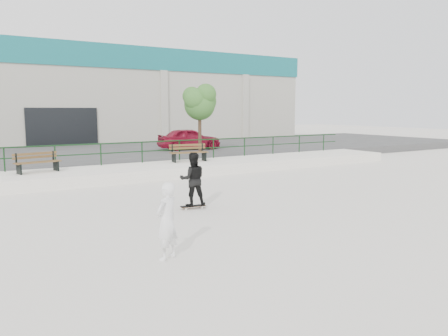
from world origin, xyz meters
TOP-DOWN VIEW (x-y plane):
  - ground at (0.00, 0.00)m, footprint 120.00×120.00m
  - ledge at (0.00, 9.50)m, footprint 30.00×3.00m
  - parking_strip at (0.00, 18.00)m, footprint 60.00×14.00m
  - railing at (-0.00, 10.80)m, footprint 28.00×0.06m
  - commercial_building at (-0.00, 31.99)m, footprint 44.20×16.33m
  - bench_left at (-3.87, 9.90)m, footprint 1.86×0.88m
  - bench_right at (3.16, 10.08)m, footprint 1.95×0.81m
  - tree at (5.85, 13.84)m, footprint 2.29×2.03m
  - red_car at (6.25, 16.08)m, footprint 4.20×2.09m
  - skateboard at (-0.50, 2.62)m, footprint 0.80×0.30m
  - standing_skater at (-0.50, 2.62)m, footprint 0.97×0.86m
  - seated_skater at (-3.09, -1.22)m, footprint 0.69×0.61m

SIDE VIEW (x-z plane):
  - ground at x=0.00m, z-range 0.00..0.00m
  - skateboard at x=-0.50m, z-range 0.03..0.12m
  - ledge at x=0.00m, z-range 0.00..0.50m
  - parking_strip at x=0.00m, z-range 0.00..0.50m
  - seated_skater at x=-3.09m, z-range 0.00..1.60m
  - bench_left at x=-3.87m, z-range 0.50..1.32m
  - standing_skater at x=-0.50m, z-range 0.09..1.75m
  - bench_right at x=3.16m, z-range 0.50..1.37m
  - red_car at x=6.25m, z-range 0.50..1.88m
  - railing at x=0.00m, z-range 0.73..1.76m
  - tree at x=5.85m, z-range 1.51..5.58m
  - commercial_building at x=0.00m, z-range 0.58..8.58m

